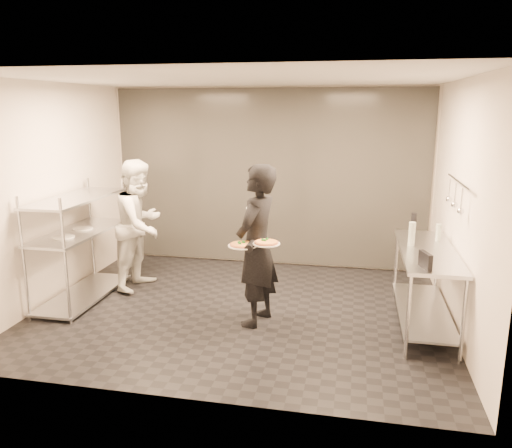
% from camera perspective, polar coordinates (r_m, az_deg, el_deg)
% --- Properties ---
extents(room_shell, '(5.00, 4.00, 2.80)m').
position_cam_1_polar(room_shell, '(7.08, 0.31, 4.42)').
color(room_shell, black).
rests_on(room_shell, ground).
extents(pass_rack, '(0.60, 1.60, 1.50)m').
position_cam_1_polar(pass_rack, '(6.89, -19.52, -1.97)').
color(pass_rack, silver).
rests_on(pass_rack, ground).
extents(prep_counter, '(0.60, 1.80, 0.92)m').
position_cam_1_polar(prep_counter, '(6.05, 18.83, -5.42)').
color(prep_counter, silver).
rests_on(prep_counter, ground).
extents(utensil_rail, '(0.07, 1.20, 0.31)m').
position_cam_1_polar(utensil_rail, '(5.87, 21.90, 3.06)').
color(utensil_rail, silver).
rests_on(utensil_rail, room_shell).
extents(waiter, '(0.60, 0.77, 1.88)m').
position_cam_1_polar(waiter, '(5.71, 0.09, -2.50)').
color(waiter, black).
rests_on(waiter, ground).
extents(chef, '(0.81, 0.97, 1.80)m').
position_cam_1_polar(chef, '(7.08, -13.07, -0.07)').
color(chef, silver).
rests_on(chef, ground).
extents(pizza_plate_near, '(0.32, 0.32, 0.05)m').
position_cam_1_polar(pizza_plate_near, '(5.49, -1.56, -2.40)').
color(pizza_plate_near, silver).
rests_on(pizza_plate_near, waiter).
extents(pizza_plate_far, '(0.30, 0.30, 0.05)m').
position_cam_1_polar(pizza_plate_far, '(5.45, 1.19, -2.16)').
color(pizza_plate_far, silver).
rests_on(pizza_plate_far, waiter).
extents(salad_plate, '(0.26, 0.26, 0.07)m').
position_cam_1_polar(salad_plate, '(5.90, 0.12, 2.01)').
color(salad_plate, silver).
rests_on(salad_plate, waiter).
extents(pos_monitor, '(0.11, 0.23, 0.16)m').
position_cam_1_polar(pos_monitor, '(5.24, 18.79, -3.96)').
color(pos_monitor, black).
rests_on(pos_monitor, prep_counter).
extents(bottle_green, '(0.08, 0.08, 0.27)m').
position_cam_1_polar(bottle_green, '(6.04, 17.38, -1.07)').
color(bottle_green, '#95A295').
rests_on(bottle_green, prep_counter).
extents(bottle_clear, '(0.06, 0.06, 0.21)m').
position_cam_1_polar(bottle_clear, '(6.34, 20.11, -0.92)').
color(bottle_clear, '#95A295').
rests_on(bottle_clear, prep_counter).
extents(bottle_dark, '(0.07, 0.07, 0.25)m').
position_cam_1_polar(bottle_dark, '(6.69, 17.58, 0.17)').
color(bottle_dark, black).
rests_on(bottle_dark, prep_counter).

